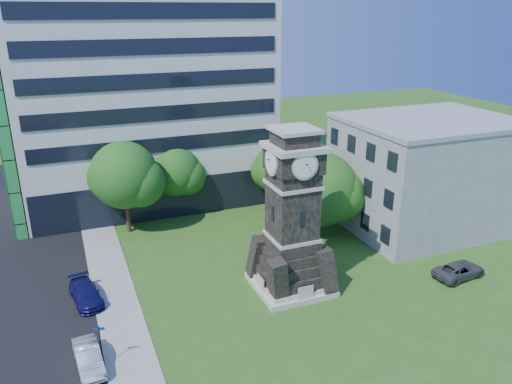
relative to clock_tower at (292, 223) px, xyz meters
name	(u,v)px	position (x,y,z in m)	size (l,w,h in m)	color
ground	(264,309)	(-3.00, -2.00, -5.28)	(160.00, 160.00, 0.00)	#2D5217
sidewalk	(116,300)	(-12.50, 3.00, -5.25)	(3.00, 70.00, 0.06)	gray
clock_tower	(292,223)	(0.00, 0.00, 0.00)	(5.40, 5.40, 12.22)	#BAB4A2
office_tall	(139,66)	(-6.20, 23.84, 8.94)	(26.20, 15.11, 28.60)	silver
office_low	(426,173)	(16.97, 6.00, -0.07)	(15.20, 12.20, 10.40)	#A1A4A7
car_street_mid	(88,358)	(-14.84, -3.74, -4.64)	(1.37, 3.92, 1.29)	#A8ABB0
car_street_north	(86,293)	(-14.46, 3.64, -4.64)	(1.78, 4.38, 1.27)	#12114D
car_east_lot	(459,270)	(12.80, -3.64, -4.67)	(2.01, 4.36, 1.21)	#49494E
park_bench	(311,279)	(1.54, -0.31, -4.84)	(1.63, 0.43, 0.84)	black
street_sign	(100,341)	(-14.08, -3.89, -3.60)	(0.64, 0.06, 2.69)	black
tree_nw	(125,177)	(-9.69, 14.71, 0.09)	(6.80, 6.18, 8.69)	#332114
tree_nc	(176,173)	(-4.49, 17.17, -0.83)	(5.66, 5.14, 7.21)	#332114
tree_ne	(281,170)	(5.63, 14.17, -0.92)	(5.92, 5.38, 7.23)	#332114
tree_east	(321,191)	(6.46, 7.26, -0.91)	(7.37, 6.70, 7.90)	#332114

